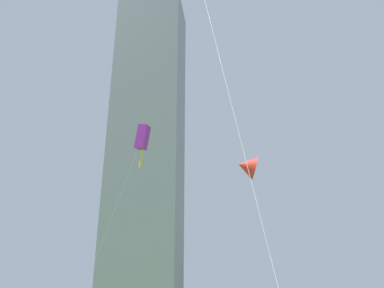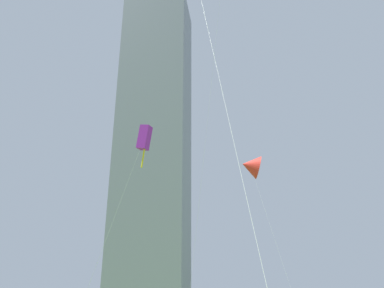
{
  "view_description": "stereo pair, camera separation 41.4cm",
  "coord_description": "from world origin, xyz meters",
  "views": [
    {
      "loc": [
        4.66,
        -10.36,
        1.98
      ],
      "look_at": [
        -1.79,
        9.08,
        10.96
      ],
      "focal_mm": 39.7,
      "sensor_mm": 36.0,
      "label": 1
    },
    {
      "loc": [
        5.06,
        -10.22,
        1.98
      ],
      "look_at": [
        -1.79,
        9.08,
        10.96
      ],
      "focal_mm": 39.7,
      "sensor_mm": 36.0,
      "label": 2
    }
  ],
  "objects": [
    {
      "name": "kite_flying_0",
      "position": [
        -6.92,
        13.69,
        14.06
      ],
      "size": [
        6.65,
        2.27,
        15.02
      ],
      "color": "silver",
      "rests_on": "ground"
    },
    {
      "name": "kite_flying_4",
      "position": [
        -2.4,
        27.56,
        16.4
      ],
      "size": [
        5.68,
        3.75,
        17.69
      ],
      "color": "silver",
      "rests_on": "ground"
    },
    {
      "name": "distant_highrise_1",
      "position": [
        -47.24,
        101.25,
        54.85
      ],
      "size": [
        24.36,
        21.76,
        109.7
      ],
      "primitive_type": "cube",
      "rotation": [
        0.0,
        0.0,
        0.2
      ],
      "color": "gray",
      "rests_on": "ground"
    }
  ]
}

